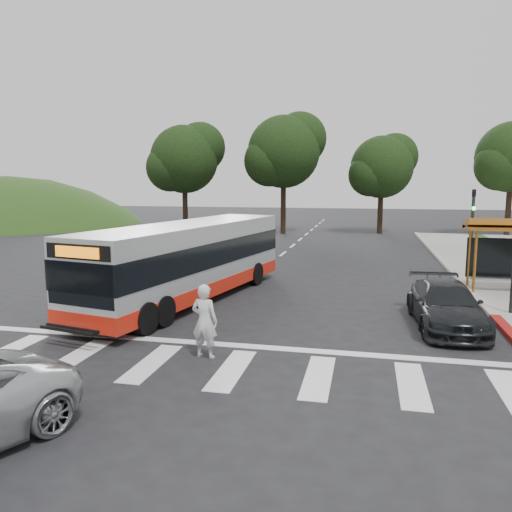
# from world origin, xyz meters

# --- Properties ---
(ground) EXTENTS (140.00, 140.00, 0.00)m
(ground) POSITION_xyz_m (0.00, 0.00, 0.00)
(ground) COLOR black
(ground) RESTS_ON ground
(sidewalk_east) EXTENTS (4.00, 40.00, 0.12)m
(sidewalk_east) POSITION_xyz_m (11.00, 8.00, 0.06)
(sidewalk_east) COLOR gray
(sidewalk_east) RESTS_ON ground
(curb_east) EXTENTS (0.30, 40.00, 0.15)m
(curb_east) POSITION_xyz_m (9.00, 8.00, 0.07)
(curb_east) COLOR #9E9991
(curb_east) RESTS_ON ground
(hillside_nw) EXTENTS (44.00, 44.00, 10.00)m
(hillside_nw) POSITION_xyz_m (-32.00, 30.00, 0.00)
(hillside_nw) COLOR #254115
(hillside_nw) RESTS_ON ground
(crosswalk_ladder) EXTENTS (18.00, 2.60, 0.01)m
(crosswalk_ladder) POSITION_xyz_m (0.00, -5.00, 0.01)
(crosswalk_ladder) COLOR silver
(crosswalk_ladder) RESTS_ON ground
(traffic_signal_ne_short) EXTENTS (0.18, 0.37, 4.00)m
(traffic_signal_ne_short) POSITION_xyz_m (9.60, 8.49, 2.48)
(traffic_signal_ne_short) COLOR black
(traffic_signal_ne_short) RESTS_ON ground
(tree_north_a) EXTENTS (6.60, 6.15, 10.17)m
(tree_north_a) POSITION_xyz_m (-1.92, 26.07, 6.92)
(tree_north_a) COLOR black
(tree_north_a) RESTS_ON ground
(tree_north_b) EXTENTS (5.72, 5.33, 8.43)m
(tree_north_b) POSITION_xyz_m (6.07, 28.06, 5.66)
(tree_north_b) COLOR black
(tree_north_b) RESTS_ON ground
(tree_north_c) EXTENTS (6.16, 5.74, 9.30)m
(tree_north_c) POSITION_xyz_m (-9.92, 24.06, 6.29)
(tree_north_c) COLOR black
(tree_north_c) RESTS_ON ground
(transit_bus) EXTENTS (4.51, 11.22, 2.83)m
(transit_bus) POSITION_xyz_m (-1.36, 1.37, 1.42)
(transit_bus) COLOR #B1B4B6
(transit_bus) RESTS_ON ground
(pedestrian) EXTENTS (0.73, 0.54, 1.85)m
(pedestrian) POSITION_xyz_m (1.13, -4.34, 0.93)
(pedestrian) COLOR silver
(pedestrian) RESTS_ON ground
(dark_sedan) EXTENTS (2.11, 4.67, 1.33)m
(dark_sedan) POSITION_xyz_m (7.33, -0.23, 0.66)
(dark_sedan) COLOR black
(dark_sedan) RESTS_ON ground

